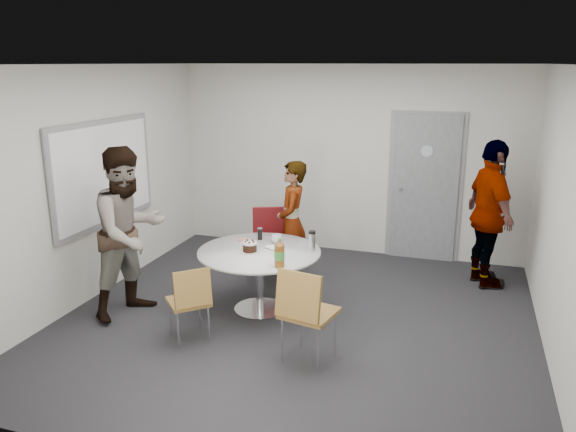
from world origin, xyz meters
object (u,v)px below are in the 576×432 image
(whiteboard, at_px, (105,173))
(person_right, at_px, (490,215))
(chair_near_left, at_px, (190,298))
(chair_near_right, at_px, (304,307))
(person_left, at_px, (130,232))
(door, at_px, (425,188))
(person_main, at_px, (292,223))
(table, at_px, (261,259))
(chair_far, at_px, (269,235))

(whiteboard, bearing_deg, person_right, 18.57)
(whiteboard, height_order, chair_near_left, whiteboard)
(chair_near_right, relative_size, person_left, 0.51)
(whiteboard, xyz_separation_m, chair_near_right, (2.80, -1.08, -0.87))
(door, xyz_separation_m, chair_near_left, (-1.95, -3.29, -0.54))
(whiteboard, relative_size, person_main, 1.22)
(door, bearing_deg, person_left, -135.47)
(chair_near_left, distance_m, person_right, 3.78)
(table, xyz_separation_m, person_left, (-1.34, -0.47, 0.32))
(door, bearing_deg, person_right, -43.25)
(table, xyz_separation_m, person_main, (0.06, 0.94, 0.16))
(door, height_order, table, door)
(whiteboard, relative_size, chair_near_left, 2.37)
(person_left, xyz_separation_m, person_right, (3.74, 2.05, -0.02))
(whiteboard, relative_size, chair_near_right, 2.00)
(person_main, xyz_separation_m, person_right, (2.34, 0.64, 0.14))
(person_left, height_order, person_right, person_left)
(person_left, bearing_deg, person_right, -41.20)
(person_right, bearing_deg, chair_near_left, 108.77)
(whiteboard, xyz_separation_m, person_left, (0.67, -0.56, -0.51))
(table, relative_size, person_right, 0.74)
(door, bearing_deg, table, -123.14)
(table, bearing_deg, door, 56.86)
(chair_far, bearing_deg, door, -165.65)
(door, xyz_separation_m, chair_far, (-1.84, -1.33, -0.47))
(door, bearing_deg, chair_near_right, -102.80)
(chair_far, relative_size, person_main, 0.58)
(table, height_order, chair_far, table)
(door, relative_size, person_main, 1.36)
(person_main, bearing_deg, person_right, 90.95)
(whiteboard, height_order, person_right, whiteboard)
(table, bearing_deg, person_left, -160.66)
(whiteboard, distance_m, chair_far, 2.16)
(table, height_order, person_left, person_left)
(chair_far, xyz_separation_m, person_left, (-1.06, -1.52, 0.38))
(chair_near_left, height_order, person_left, person_left)
(door, bearing_deg, chair_far, -144.15)
(chair_near_right, distance_m, person_right, 3.05)
(chair_near_right, height_order, person_right, person_right)
(chair_near_right, relative_size, person_right, 0.52)
(whiteboard, bearing_deg, person_left, -40.22)
(whiteboard, xyz_separation_m, person_right, (4.41, 1.48, -0.53))
(person_left, bearing_deg, whiteboard, 69.92)
(table, bearing_deg, chair_near_right, -51.43)
(chair_near_right, xyz_separation_m, person_main, (-0.72, 1.93, 0.20))
(whiteboard, distance_m, chair_near_right, 3.12)
(door, relative_size, person_left, 1.13)
(door, relative_size, person_right, 1.15)
(door, relative_size, chair_far, 2.33)
(table, height_order, chair_near_right, table)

